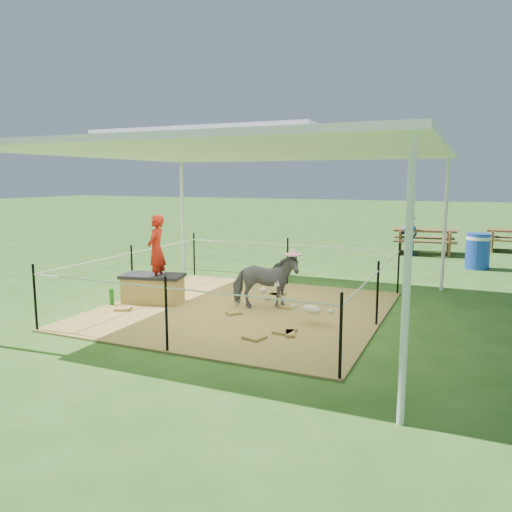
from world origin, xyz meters
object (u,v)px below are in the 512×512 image
at_px(green_bottle, 112,297).
at_px(distant_person, 409,235).
at_px(picnic_table_near, 424,242).
at_px(straw_bale, 153,290).
at_px(pony, 265,282).
at_px(trash_barrel, 478,251).
at_px(foal, 312,308).
at_px(woman, 156,244).

xyz_separation_m(green_bottle, distant_person, (4.00, 8.42, 0.40)).
bearing_deg(picnic_table_near, straw_bale, -120.78).
height_order(pony, trash_barrel, pony).
relative_size(foal, picnic_table_near, 0.53).
bearing_deg(foal, woman, -160.77).
height_order(woman, picnic_table_near, woman).
bearing_deg(trash_barrel, green_bottle, -131.59).
bearing_deg(trash_barrel, foal, -110.04).
bearing_deg(green_bottle, foal, 4.36).
relative_size(green_bottle, trash_barrel, 0.32).
bearing_deg(foal, pony, 173.28).
bearing_deg(foal, straw_bale, -160.65).
bearing_deg(straw_bale, distant_person, 66.59).
height_order(pony, foal, pony).
bearing_deg(straw_bale, trash_barrel, 49.21).
distance_m(straw_bale, trash_barrel, 8.11).
distance_m(straw_bale, woman, 0.84).
distance_m(pony, trash_barrel, 6.64).
xyz_separation_m(woman, picnic_table_near, (3.76, 8.23, -0.72)).
relative_size(picnic_table_near, distant_person, 1.54).
bearing_deg(foal, green_bottle, -152.85).
bearing_deg(straw_bale, picnic_table_near, 64.90).
relative_size(woman, picnic_table_near, 0.69).
distance_m(picnic_table_near, distant_person, 0.53).
distance_m(pony, distant_person, 7.72).
bearing_deg(straw_bale, pony, 10.82).
bearing_deg(trash_barrel, woman, -130.26).
bearing_deg(trash_barrel, picnic_table_near, 124.55).
relative_size(woman, foal, 1.31).
bearing_deg(straw_bale, green_bottle, -140.71).
xyz_separation_m(trash_barrel, picnic_table_near, (-1.44, 2.09, -0.07)).
relative_size(straw_bale, foal, 1.09).
bearing_deg(picnic_table_near, foal, -101.54).
relative_size(pony, distant_person, 0.97).
bearing_deg(woman, distant_person, 144.56).
xyz_separation_m(foal, picnic_table_near, (0.86, 8.41, 0.08)).
bearing_deg(foal, trash_barrel, 92.74).
distance_m(pony, picnic_table_near, 8.07).
height_order(woman, pony, woman).
bearing_deg(green_bottle, straw_bale, 39.29).
height_order(foal, distant_person, distant_person).
bearing_deg(green_bottle, picnic_table_near, 63.09).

